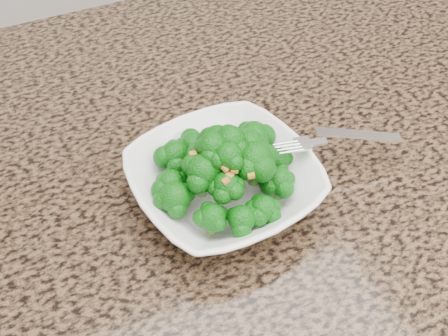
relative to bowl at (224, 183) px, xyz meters
name	(u,v)px	position (x,y,z in m)	size (l,w,h in m)	color
granite_counter	(340,194)	(0.14, -0.04, -0.04)	(1.64, 1.04, 0.03)	brown
bowl	(224,183)	(0.00, 0.00, 0.00)	(0.21, 0.21, 0.05)	white
broccoli_pile	(224,146)	(0.00, 0.00, 0.06)	(0.18, 0.18, 0.07)	#0B620B
garlic_topping	(224,121)	(0.00, 0.00, 0.10)	(0.11, 0.11, 0.01)	#B3812B
fork	(320,141)	(0.12, -0.01, 0.03)	(0.18, 0.03, 0.01)	silver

